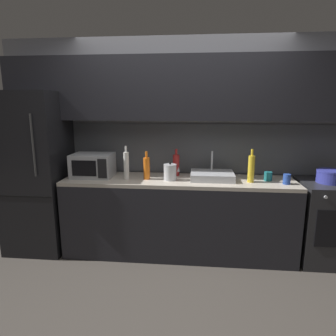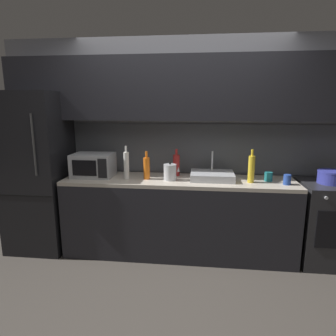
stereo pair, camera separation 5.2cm
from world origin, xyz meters
name	(u,v)px [view 2 (the right image)]	position (x,y,z in m)	size (l,w,h in m)	color
ground_plane	(170,300)	(0.00, 0.00, 0.00)	(10.00, 10.00, 0.00)	#3D3833
back_wall	(181,120)	(0.00, 1.20, 1.55)	(4.34, 0.44, 2.50)	slate
counter_run	(178,217)	(0.00, 0.90, 0.45)	(2.60, 0.60, 0.90)	black
refrigerator	(38,172)	(-1.68, 0.90, 0.94)	(0.68, 0.69, 1.87)	black
oven_range	(327,223)	(1.64, 0.90, 0.45)	(0.60, 0.62, 0.90)	#232326
microwave	(93,165)	(-1.00, 0.92, 1.04)	(0.46, 0.35, 0.27)	#A8AAAF
sink_basin	(212,176)	(0.38, 0.93, 0.94)	(0.48, 0.38, 0.30)	#ADAFB5
kettle	(170,172)	(-0.09, 0.85, 0.99)	(0.18, 0.14, 0.20)	#B7BABF
wine_bottle_yellow	(251,169)	(0.79, 0.84, 1.05)	(0.07, 0.07, 0.36)	gold
wine_bottle_orange	(147,168)	(-0.36, 0.86, 1.03)	(0.07, 0.07, 0.31)	orange
wine_bottle_white	(126,165)	(-0.59, 0.84, 1.06)	(0.06, 0.06, 0.38)	silver
wine_bottle_red	(176,165)	(-0.04, 1.07, 1.03)	(0.08, 0.08, 0.32)	#A82323
mug_blue	(287,180)	(1.15, 0.79, 0.95)	(0.08, 0.08, 0.11)	#234299
mug_teal	(268,177)	(0.99, 0.93, 0.95)	(0.09, 0.09, 0.10)	#19666B
cooking_pot	(331,177)	(1.63, 0.90, 0.97)	(0.28, 0.28, 0.14)	#333899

